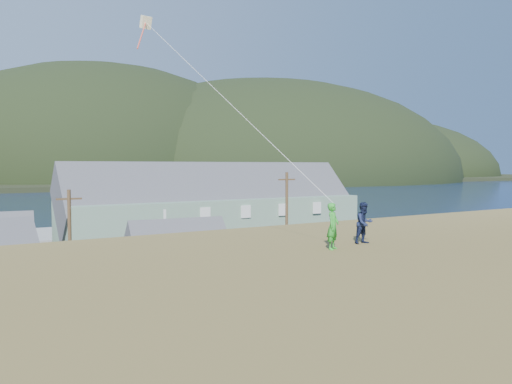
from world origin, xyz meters
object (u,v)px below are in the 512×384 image
kite_flyer_navy (364,223)px  kite_flyer_green (333,226)px  shed_white (180,255)px  wharf (2,240)px  lodge (217,209)px

kite_flyer_navy → kite_flyer_green: bearing=-166.7°
shed_white → kite_flyer_green: size_ratio=5.52×
wharf → lodge: (21.78, -18.96, 4.41)m
shed_white → kite_flyer_navy: 26.36m
wharf → lodge: 29.21m
lodge → kite_flyer_green: size_ratio=22.87×
lodge → kite_flyer_navy: lodge is taller
wharf → kite_flyer_green: 59.97m
lodge → kite_flyer_green: 43.30m
shed_white → kite_flyer_navy: size_ratio=5.79×
kite_flyer_green → kite_flyer_navy: (1.80, 0.40, -0.04)m
kite_flyer_green → kite_flyer_navy: kite_flyer_green is taller
shed_white → kite_flyer_green: (-5.08, -26.00, 5.44)m
shed_white → kite_flyer_green: bearing=-96.5°
kite_flyer_green → wharf: bearing=65.1°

